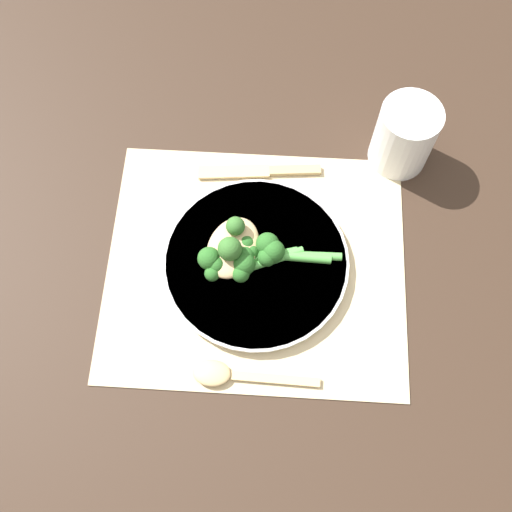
% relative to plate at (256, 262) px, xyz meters
% --- Properties ---
extents(ground_plane, '(3.00, 3.00, 0.00)m').
position_rel_plate_xyz_m(ground_plane, '(0.00, 0.00, -0.01)').
color(ground_plane, '#332319').
extents(placemat, '(0.41, 0.35, 0.00)m').
position_rel_plate_xyz_m(placemat, '(0.00, 0.00, -0.01)').
color(placemat, '#C6B289').
rests_on(placemat, ground_plane).
extents(plate, '(0.25, 0.25, 0.01)m').
position_rel_plate_xyz_m(plate, '(0.00, 0.00, 0.00)').
color(plate, white).
rests_on(plate, placemat).
extents(chicken_fillet, '(0.09, 0.11, 0.02)m').
position_rel_plate_xyz_m(chicken_fillet, '(-0.03, 0.01, 0.02)').
color(chicken_fillet, tan).
rests_on(chicken_fillet, plate).
extents(pesto_dollop_primary, '(0.03, 0.03, 0.03)m').
position_rel_plate_xyz_m(pesto_dollop_primary, '(-0.03, 0.03, 0.04)').
color(pesto_dollop_primary, '#336628').
rests_on(pesto_dollop_primary, chicken_fillet).
extents(pesto_dollop_secondary, '(0.03, 0.03, 0.03)m').
position_rel_plate_xyz_m(pesto_dollop_secondary, '(-0.03, -0.00, 0.04)').
color(pesto_dollop_secondary, '#336628').
rests_on(pesto_dollop_secondary, chicken_fillet).
extents(broccoli_stalk_left, '(0.14, 0.06, 0.03)m').
position_rel_plate_xyz_m(broccoli_stalk_left, '(-0.05, -0.01, 0.02)').
color(broccoli_stalk_left, '#51A847').
rests_on(broccoli_stalk_left, plate).
extents(broccoli_stalk_rear, '(0.10, 0.06, 0.03)m').
position_rel_plate_xyz_m(broccoli_stalk_rear, '(-0.01, -0.01, 0.02)').
color(broccoli_stalk_rear, '#51A847').
rests_on(broccoli_stalk_rear, plate).
extents(broccoli_stalk_right, '(0.13, 0.05, 0.03)m').
position_rel_plate_xyz_m(broccoli_stalk_right, '(0.00, 0.01, 0.02)').
color(broccoli_stalk_right, '#51A847').
rests_on(broccoli_stalk_right, plate).
extents(broccoli_stalk_front, '(0.12, 0.05, 0.03)m').
position_rel_plate_xyz_m(broccoli_stalk_front, '(0.02, 0.01, 0.02)').
color(broccoli_stalk_front, '#51A847').
rests_on(broccoli_stalk_front, plate).
extents(knife, '(0.18, 0.03, 0.01)m').
position_rel_plate_xyz_m(knife, '(-0.00, 0.15, -0.01)').
color(knife, tan).
rests_on(knife, placemat).
extents(spoon, '(0.16, 0.04, 0.01)m').
position_rel_plate_xyz_m(spoon, '(-0.03, -0.15, -0.00)').
color(spoon, tan).
rests_on(spoon, placemat).
extents(water_glass, '(0.09, 0.09, 0.11)m').
position_rel_plate_xyz_m(water_glass, '(0.20, 0.19, 0.04)').
color(water_glass, white).
rests_on(water_glass, ground_plane).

